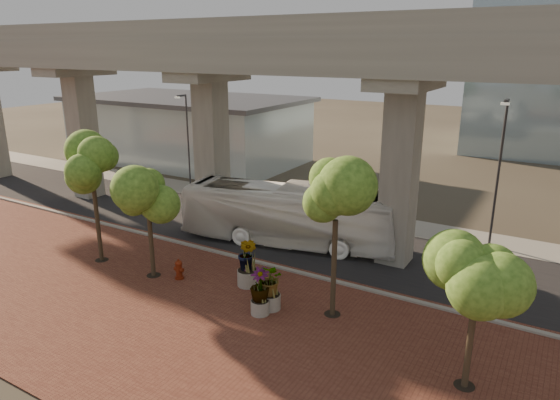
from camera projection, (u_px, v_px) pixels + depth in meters
The scene contains 18 objects.
ground at pixel (278, 251), 27.90m from camera, with size 160.00×160.00×0.00m, color #363127.
brick_plaza at pixel (182, 314), 21.30m from camera, with size 70.00×13.00×0.06m, color brown.
asphalt_road at pixel (295, 240), 29.54m from camera, with size 90.00×8.00×0.04m, color black.
curb_strip at pixel (259, 263), 26.23m from camera, with size 70.00×0.25×0.16m, color gray.
far_sidewalk at pixel (334, 214), 34.06m from camera, with size 90.00×3.00×0.06m, color gray.
transit_viaduct at pixel (297, 117), 27.41m from camera, with size 72.00×5.60×12.40m.
station_pavilion at pixel (188, 128), 49.85m from camera, with size 23.00×13.00×6.30m.
transit_bus at pixel (289, 215), 28.55m from camera, with size 2.94×12.53×3.49m, color white.
fire_hydrant at pixel (179, 269), 24.36m from camera, with size 0.51×0.46×1.03m.
planter_front at pixel (271, 282), 21.31m from camera, with size 1.92×1.92×2.11m.
planter_right at pixel (260, 287), 20.89m from camera, with size 1.95×1.95×2.09m.
planter_left at pixel (247, 257), 23.37m from camera, with size 2.21×2.21×2.43m.
street_tree_far_west at pixel (92, 170), 25.16m from camera, with size 3.55×3.55×6.60m.
street_tree_near_west at pixel (148, 199), 23.66m from camera, with size 3.28×3.28×5.52m.
street_tree_near_east at pixel (336, 196), 19.68m from camera, with size 3.50×3.50×6.87m.
street_tree_far_east at pixel (478, 274), 15.52m from camera, with size 3.38×3.38×5.65m.
streetlamp_west at pixel (187, 136), 38.49m from camera, with size 0.37×1.09×7.51m.
streetlamp_east at pixel (499, 164), 27.08m from camera, with size 0.41×1.21×8.32m.
Camera 1 is at (13.23, -22.19, 10.92)m, focal length 32.00 mm.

